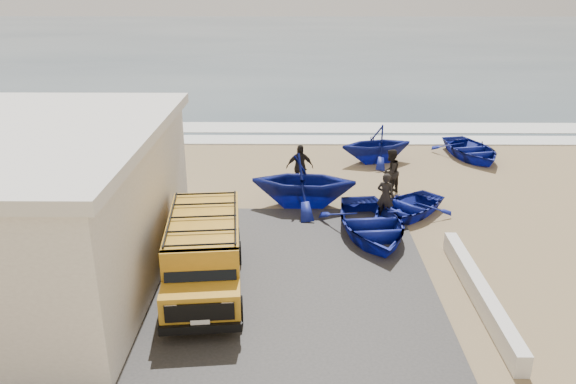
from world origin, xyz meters
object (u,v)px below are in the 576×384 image
object	(u,v)px
boat_near_right	(405,207)
parapet	(479,292)
boat_near_left	(371,224)
fisherman_middle	(390,172)
building	(4,208)
fisherman_front	(385,196)
boat_far_left	(376,144)
fisherman_back	(300,167)
boat_mid_left	(304,181)
van	(204,252)
boat_far_right	(471,150)

from	to	relation	value
boat_near_right	parapet	bearing A→B (deg)	-32.95
boat_near_left	fisherman_middle	distance (m)	4.02
building	fisherman_front	size ratio (longest dim) A/B	5.59
parapet	boat_near_left	xyz separation A→B (m)	(-2.31, 3.89, 0.16)
boat_far_left	fisherman_back	bearing A→B (deg)	-60.07
boat_mid_left	boat_far_left	size ratio (longest dim) A/B	1.16
parapet	boat_mid_left	xyz separation A→B (m)	(-4.45, 6.38, 0.71)
boat_near_left	fisherman_middle	bearing A→B (deg)	66.19
boat_mid_left	parapet	bearing A→B (deg)	-140.84
boat_near_right	fisherman_front	bearing A→B (deg)	-115.71
parapet	fisherman_middle	bearing A→B (deg)	98.22
van	boat_mid_left	world-z (taller)	van
boat_near_right	boat_far_left	distance (m)	6.11
parapet	fisherman_front	xyz separation A→B (m)	(-1.67, 5.24, 0.57)
building	parapet	world-z (taller)	building
boat_near_left	parapet	bearing A→B (deg)	-65.67
fisherman_front	fisherman_middle	xyz separation A→B (m)	(0.55, 2.45, 0.04)
building	boat_near_left	bearing A→B (deg)	15.81
building	boat_near_right	bearing A→B (deg)	21.10
boat_near_right	fisherman_back	xyz separation A→B (m)	(-3.65, 2.64, 0.56)
boat_far_right	fisherman_back	distance (m)	8.94
van	parapet	bearing A→B (deg)	-10.46
boat_near_right	fisherman_front	distance (m)	0.92
building	fisherman_middle	size ratio (longest dim) A/B	5.32
boat_near_right	boat_far_left	world-z (taller)	boat_far_left
parapet	boat_near_left	size ratio (longest dim) A/B	1.42
fisherman_middle	parapet	bearing A→B (deg)	50.03
boat_mid_left	fisherman_middle	world-z (taller)	boat_mid_left
parapet	fisherman_front	world-z (taller)	fisherman_front
building	parapet	bearing A→B (deg)	-4.58
boat_near_left	boat_mid_left	size ratio (longest dim) A/B	1.12
fisherman_front	fisherman_middle	size ratio (longest dim) A/B	0.95
boat_near_right	boat_mid_left	xyz separation A→B (m)	(-3.53, 0.91, 0.64)
boat_mid_left	boat_far_left	bearing A→B (deg)	-28.62
van	boat_near_right	distance (m)	7.97
van	boat_far_left	bearing A→B (deg)	55.25
parapet	boat_far_right	bearing A→B (deg)	74.56
parapet	van	size ratio (longest dim) A/B	1.22
boat_near_right	boat_far_left	size ratio (longest dim) A/B	1.04
fisherman_back	van	bearing A→B (deg)	-116.82
building	boat_near_left	distance (m)	10.73
boat_far_left	fisherman_front	xyz separation A→B (m)	(-0.56, -6.31, -0.01)
boat_far_left	building	bearing A→B (deg)	-62.02
van	boat_far_left	size ratio (longest dim) A/B	1.53
parapet	boat_far_left	bearing A→B (deg)	95.47
boat_far_right	fisherman_middle	xyz separation A→B (m)	(-4.48, -4.49, 0.48)
building	boat_far_left	xyz separation A→B (m)	(11.39, 10.55, -1.31)
fisherman_middle	boat_near_right	bearing A→B (deg)	46.65
building	fisherman_back	world-z (taller)	building
fisherman_front	fisherman_middle	bearing A→B (deg)	-73.72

